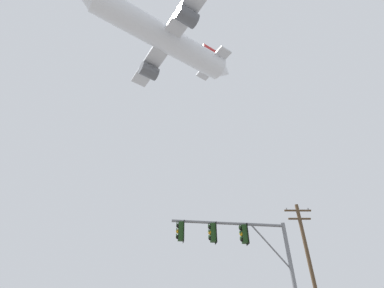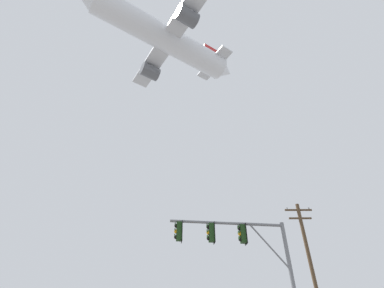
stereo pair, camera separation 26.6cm
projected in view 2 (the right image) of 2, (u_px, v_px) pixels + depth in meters
name	position (u px, v px, depth m)	size (l,w,h in m)	color
signal_pole_near	(243.00, 251.00, 13.75)	(5.99, 1.03, 6.59)	slate
utility_pole	(312.00, 270.00, 20.32)	(2.20, 0.28, 10.72)	brown
airplane	(164.00, 38.00, 49.35)	(27.71, 21.39, 8.40)	white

